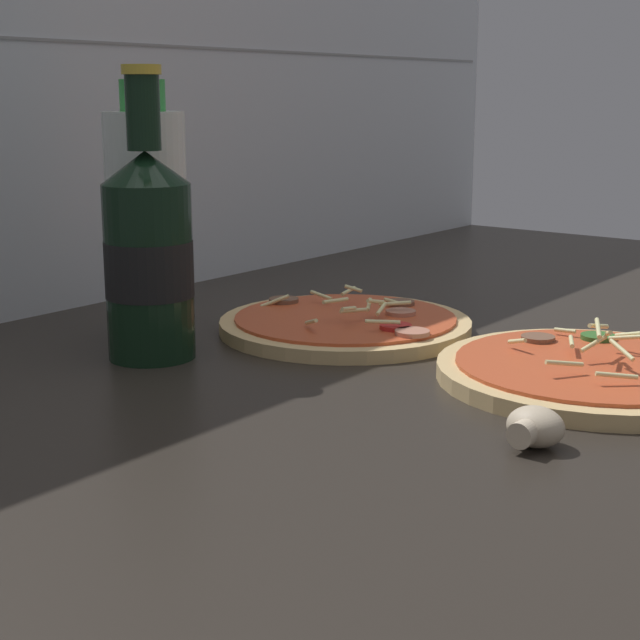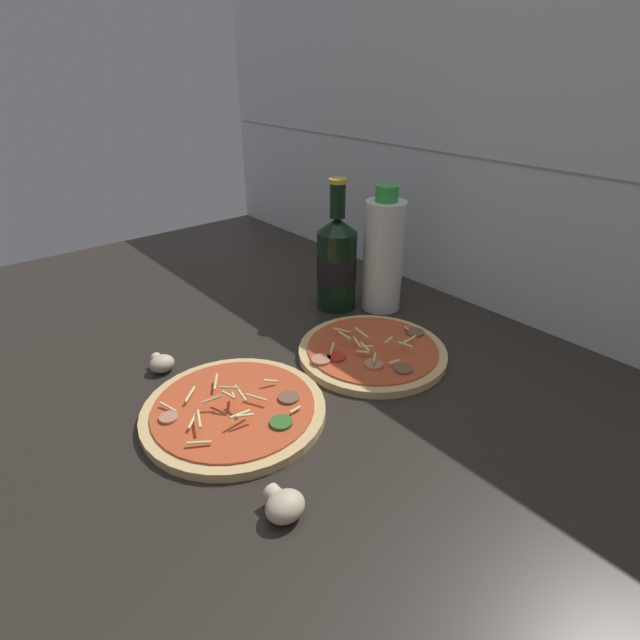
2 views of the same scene
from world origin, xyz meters
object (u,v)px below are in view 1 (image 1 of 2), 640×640
object	(u,v)px
pizza_near	(594,371)
oil_bottle	(147,220)
beer_bottle	(149,252)
mushroom_left	(534,427)
pizza_far	(346,324)

from	to	relation	value
pizza_near	oil_bottle	world-z (taller)	oil_bottle
beer_bottle	mushroom_left	size ratio (longest dim) A/B	6.09
pizza_near	mushroom_left	bearing A→B (deg)	-170.27
beer_bottle	mushroom_left	world-z (taller)	beer_bottle
pizza_near	beer_bottle	distance (cm)	38.02
pizza_near	pizza_far	xyz separation A→B (cm)	(1.15, 25.37, -0.02)
beer_bottle	oil_bottle	size ratio (longest dim) A/B	1.05
pizza_far	beer_bottle	bearing A→B (deg)	156.23
pizza_near	beer_bottle	world-z (taller)	beer_bottle
oil_bottle	pizza_far	bearing A→B (deg)	-50.06
mushroom_left	oil_bottle	bearing A→B (deg)	82.02
pizza_near	oil_bottle	xyz separation A→B (cm)	(-10.76, 39.59, 10.05)
mushroom_left	beer_bottle	bearing A→B (deg)	89.77
mushroom_left	pizza_near	bearing A→B (deg)	9.73
oil_bottle	beer_bottle	bearing A→B (deg)	-132.14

